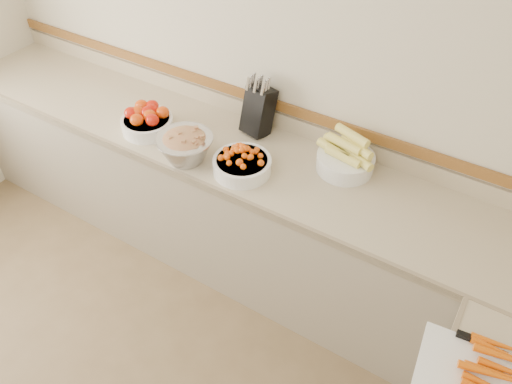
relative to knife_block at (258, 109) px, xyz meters
The scene contains 7 objects.
back_wall 0.27m from the knife_block, 103.63° to the left, with size 4.00×4.00×0.00m, color beige.
counter_back 0.63m from the knife_block, 96.19° to the right, with size 4.00×0.65×1.08m.
knife_block is the anchor object (origin of this frame).
tomato_bowl 0.64m from the knife_block, 149.15° to the right, with size 0.30×0.30×0.15m.
cherry_tomato_bowl 0.38m from the knife_block, 71.31° to the right, with size 0.31×0.31×0.17m.
corn_bowl 0.58m from the knife_block, ahead, with size 0.33×0.30×0.22m.
rhubarb_bowl 0.47m from the knife_block, 114.02° to the right, with size 0.31×0.31×0.18m.
Camera 1 is at (1.27, -0.13, 2.59)m, focal length 35.00 mm.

